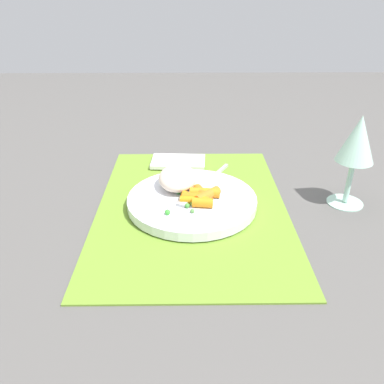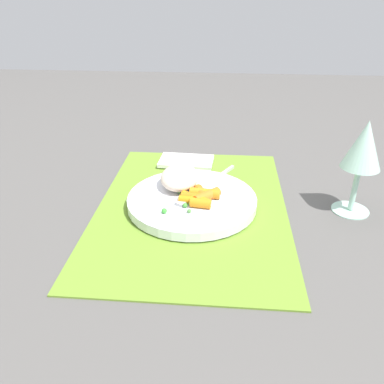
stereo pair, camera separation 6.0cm
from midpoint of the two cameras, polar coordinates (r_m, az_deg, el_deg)
ground_plane at (r=0.73m, az=2.35°, el=-2.34°), size 2.40×2.40×0.00m
placemat at (r=0.73m, az=2.35°, el=-2.13°), size 0.50×0.34×0.01m
plate at (r=0.72m, az=2.37°, el=-1.35°), size 0.24×0.24×0.02m
rice_mound at (r=0.74m, az=0.51°, el=2.08°), size 0.10×0.07×0.04m
carrot_portion at (r=0.70m, az=3.63°, el=-0.76°), size 0.06×0.07×0.02m
pea_scatter at (r=0.69m, az=1.74°, el=-1.38°), size 0.08×0.07×0.01m
fork at (r=0.74m, az=3.78°, el=0.49°), size 0.17×0.11×0.01m
wine_glass at (r=0.74m, az=25.73°, el=5.62°), size 0.07×0.07×0.17m
napkin at (r=0.89m, az=1.08°, el=4.44°), size 0.08×0.12×0.01m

